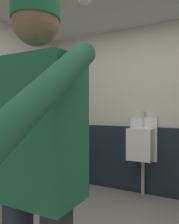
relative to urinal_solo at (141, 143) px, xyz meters
name	(u,v)px	position (x,y,z in m)	size (l,w,h in m)	color
wall_back	(150,110)	(0.07, 0.22, 0.48)	(4.22, 0.12, 2.52)	beige
wainscot_band_back	(149,161)	(0.07, 0.14, -0.27)	(3.62, 0.03, 1.00)	#19232D
downlight_far	(85,1)	(-0.41, -0.96, 1.73)	(0.14, 0.14, 0.03)	white
urinal_solo	(141,143)	(0.00, 0.00, 0.00)	(0.40, 0.34, 1.24)	white
person	(35,166)	(0.17, -2.45, 0.24)	(0.62, 0.60, 1.75)	#2D3342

